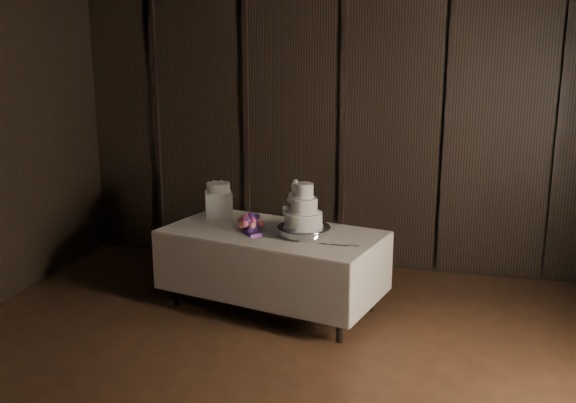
# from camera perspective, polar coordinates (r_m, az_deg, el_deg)

# --- Properties ---
(room) EXTENTS (6.08, 7.08, 3.08)m
(room) POSITION_cam_1_polar(r_m,az_deg,el_deg) (3.71, -3.93, -0.70)
(room) COLOR black
(room) RESTS_ON ground
(display_table) EXTENTS (2.18, 1.48, 0.76)m
(display_table) POSITION_cam_1_polar(r_m,az_deg,el_deg) (6.04, -1.39, -5.77)
(display_table) COLOR silver
(display_table) RESTS_ON ground
(cake_stand) EXTENTS (0.52, 0.52, 0.09)m
(cake_stand) POSITION_cam_1_polar(r_m,az_deg,el_deg) (5.76, 1.42, -2.67)
(cake_stand) COLOR silver
(cake_stand) RESTS_ON display_table
(wedding_cake) EXTENTS (0.37, 0.33, 0.40)m
(wedding_cake) POSITION_cam_1_polar(r_m,az_deg,el_deg) (5.70, 1.11, -0.75)
(wedding_cake) COLOR white
(wedding_cake) RESTS_ON cake_stand
(bouquet) EXTENTS (0.52, 0.51, 0.20)m
(bouquet) POSITION_cam_1_polar(r_m,az_deg,el_deg) (5.94, -3.33, -1.96)
(bouquet) COLOR #BC464C
(bouquet) RESTS_ON display_table
(box_pedestal) EXTENTS (0.34, 0.34, 0.25)m
(box_pedestal) POSITION_cam_1_polar(r_m,az_deg,el_deg) (6.45, -6.18, -0.26)
(box_pedestal) COLOR white
(box_pedestal) RESTS_ON display_table
(small_cake) EXTENTS (0.26, 0.26, 0.09)m
(small_cake) POSITION_cam_1_polar(r_m,az_deg,el_deg) (6.41, -6.22, 1.23)
(small_cake) COLOR white
(small_cake) RESTS_ON box_pedestal
(cake_knife) EXTENTS (0.37, 0.03, 0.01)m
(cake_knife) POSITION_cam_1_polar(r_m,az_deg,el_deg) (5.52, 3.97, -3.86)
(cake_knife) COLOR silver
(cake_knife) RESTS_ON display_table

